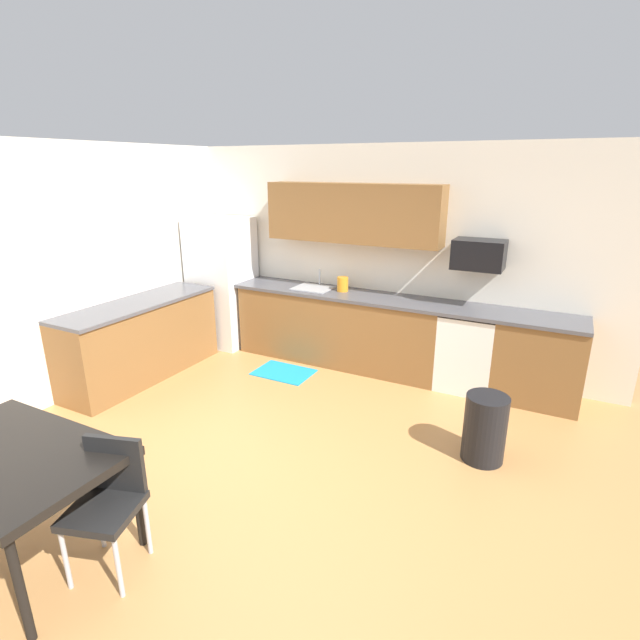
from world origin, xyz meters
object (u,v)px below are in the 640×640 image
(microwave, at_px, (479,254))
(chair_near_table, at_px, (109,496))
(kettle, at_px, (343,285))
(refrigerator, at_px, (223,282))
(oven_range, at_px, (468,350))
(trash_bin, at_px, (485,428))
(dining_table, at_px, (9,461))

(microwave, bearing_deg, chair_near_table, -111.07)
(chair_near_table, distance_m, kettle, 3.77)
(refrigerator, bearing_deg, oven_range, 1.35)
(refrigerator, height_order, trash_bin, refrigerator)
(dining_table, height_order, chair_near_table, chair_near_table)
(kettle, bearing_deg, chair_near_table, -87.82)
(refrigerator, distance_m, oven_range, 3.43)
(refrigerator, height_order, chair_near_table, refrigerator)
(dining_table, height_order, kettle, kettle)
(dining_table, relative_size, kettle, 7.00)
(oven_range, height_order, chair_near_table, oven_range)
(oven_range, distance_m, dining_table, 4.41)
(dining_table, relative_size, chair_near_table, 1.65)
(oven_range, distance_m, chair_near_table, 3.96)
(microwave, relative_size, dining_table, 0.39)
(microwave, bearing_deg, refrigerator, -176.97)
(dining_table, bearing_deg, chair_near_table, 18.56)
(trash_bin, bearing_deg, dining_table, -135.34)
(dining_table, bearing_deg, kettle, 83.12)
(refrigerator, height_order, dining_table, refrigerator)
(oven_range, xyz_separation_m, kettle, (-1.60, 0.05, 0.56))
(chair_near_table, bearing_deg, kettle, 92.18)
(microwave, xyz_separation_m, dining_table, (-2.07, -3.99, -0.85))
(refrigerator, relative_size, chair_near_table, 2.09)
(refrigerator, height_order, microwave, refrigerator)
(microwave, distance_m, dining_table, 4.57)
(trash_bin, bearing_deg, oven_range, 107.17)
(oven_range, bearing_deg, chair_near_table, -111.59)
(refrigerator, bearing_deg, kettle, 4.13)
(microwave, relative_size, kettle, 2.70)
(dining_table, bearing_deg, oven_range, 61.92)
(trash_bin, bearing_deg, refrigerator, 160.89)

